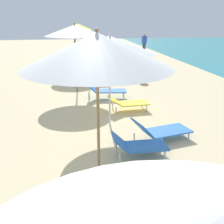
% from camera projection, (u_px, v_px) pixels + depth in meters
% --- Properties ---
extents(umbrella_third, '(2.39, 2.39, 2.77)m').
position_uv_depth(umbrella_third, '(97.00, 51.00, 4.18)').
color(umbrella_third, olive).
rests_on(umbrella_third, ground).
extents(lounger_third_shoreside, '(1.22, 0.59, 0.55)m').
position_uv_depth(lounger_third_shoreside, '(138.00, 145.00, 5.96)').
color(lounger_third_shoreside, blue).
rests_on(lounger_third_shoreside, ground).
extents(lounger_third_inland, '(1.48, 0.81, 0.55)m').
position_uv_depth(lounger_third_inland, '(142.00, 201.00, 4.12)').
color(lounger_third_inland, blue).
rests_on(lounger_third_inland, ground).
extents(umbrella_fourth, '(2.44, 2.44, 2.52)m').
position_uv_depth(umbrella_fourth, '(110.00, 45.00, 7.08)').
color(umbrella_fourth, silver).
rests_on(umbrella_fourth, ground).
extents(lounger_fourth_shoreside, '(1.33, 0.66, 0.48)m').
position_uv_depth(lounger_fourth_shoreside, '(128.00, 103.00, 8.90)').
color(lounger_fourth_shoreside, yellow).
rests_on(lounger_fourth_shoreside, ground).
extents(lounger_fourth_inland, '(1.58, 0.93, 0.59)m').
position_uv_depth(lounger_fourth_inland, '(160.00, 130.00, 6.79)').
color(lounger_fourth_inland, blue).
rests_on(lounger_fourth_inland, ground).
extents(umbrella_fifth, '(2.28, 2.28, 2.68)m').
position_uv_depth(umbrella_fifth, '(75.00, 30.00, 10.32)').
color(umbrella_fifth, '#4C4C51').
rests_on(umbrella_fifth, ground).
extents(lounger_fifth_shoreside, '(1.39, 0.60, 0.51)m').
position_uv_depth(lounger_fifth_shoreside, '(93.00, 79.00, 12.19)').
color(lounger_fifth_shoreside, blue).
rests_on(lounger_fifth_shoreside, ground).
extents(lounger_fifth_inland, '(1.57, 0.77, 0.68)m').
position_uv_depth(lounger_fifth_inland, '(105.00, 90.00, 10.17)').
color(lounger_fifth_inland, blue).
rests_on(lounger_fifth_inland, ground).
extents(umbrella_sixth, '(2.01, 2.01, 2.56)m').
position_uv_depth(umbrella_sixth, '(74.00, 30.00, 13.73)').
color(umbrella_sixth, silver).
rests_on(umbrella_sixth, ground).
extents(lounger_sixth_shoreside, '(1.62, 0.89, 0.59)m').
position_uv_depth(lounger_sixth_shoreside, '(92.00, 65.00, 15.55)').
color(lounger_sixth_shoreside, blue).
rests_on(lounger_sixth_shoreside, ground).
extents(umbrella_farthest, '(1.84, 1.84, 2.55)m').
position_uv_depth(umbrella_farthest, '(77.00, 27.00, 16.86)').
color(umbrella_farthest, silver).
rests_on(umbrella_farthest, ground).
extents(lounger_farthest_shoreside, '(1.22, 0.68, 0.60)m').
position_uv_depth(lounger_farthest_shoreside, '(88.00, 56.00, 18.58)').
color(lounger_farthest_shoreside, yellow).
rests_on(lounger_farthest_shoreside, ground).
extents(person_walking_near, '(0.42, 0.34, 1.60)m').
position_uv_depth(person_walking_near, '(144.00, 41.00, 22.09)').
color(person_walking_near, '#262628').
rests_on(person_walking_near, ground).
extents(beach_ball, '(0.39, 0.39, 0.39)m').
position_uv_depth(beach_ball, '(143.00, 79.00, 12.48)').
color(beach_ball, '#E54C38').
rests_on(beach_ball, ground).
extents(cooler_box, '(0.34, 0.53, 0.39)m').
position_uv_depth(cooler_box, '(56.00, 67.00, 15.55)').
color(cooler_box, red).
rests_on(cooler_box, ground).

